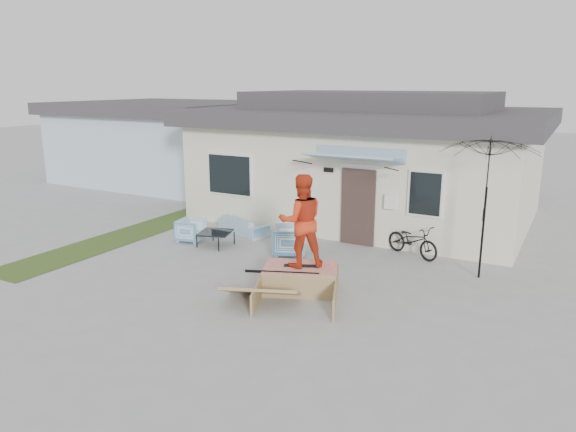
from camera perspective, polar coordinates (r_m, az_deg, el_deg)
The scene contains 13 objects.
ground at distance 11.63m, azimuth -5.64°, elevation -7.94°, with size 90.00×90.00×0.00m, color gray.
grass_strip at distance 16.31m, azimuth -16.84°, elevation -2.02°, with size 1.40×8.00×0.01m, color #30481C.
house at distance 18.10m, azimuth 8.72°, elevation 6.24°, with size 10.80×8.49×4.10m.
neighbor_house at distance 25.30m, azimuth -12.68°, elevation 7.87°, with size 8.60×7.60×3.50m.
loveseat at distance 15.87m, azimuth -4.76°, elevation -0.69°, with size 1.67×0.49×0.65m, color teal.
armchair_left at distance 15.25m, azimuth -10.25°, elevation -1.38°, with size 0.68×0.64×0.70m, color teal.
armchair_right at distance 13.79m, azimuth 0.12°, elevation -2.49°, with size 0.82×0.76×0.84m, color teal.
coffee_table at distance 14.74m, azimuth -7.69°, elevation -2.42°, with size 0.81×0.81×0.40m, color black.
bicycle at distance 14.05m, azimuth 13.11°, elevation -2.19°, with size 0.55×1.58×1.01m, color black.
patio_umbrella at distance 12.63m, azimuth 20.21°, elevation 1.33°, with size 2.40×2.27×2.20m.
skate_ramp at distance 11.55m, azimuth 1.35°, elevation -6.66°, with size 1.55×2.06×0.52m, color olive, non-canonical shape.
skateboard at distance 11.50m, azimuth 1.39°, elevation -5.26°, with size 0.73×0.18×0.05m, color black.
skater at distance 11.21m, azimuth 1.42°, elevation -0.38°, with size 0.97×0.75×1.98m, color red.
Camera 1 is at (6.17, -8.86, 4.33)m, focal length 33.50 mm.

